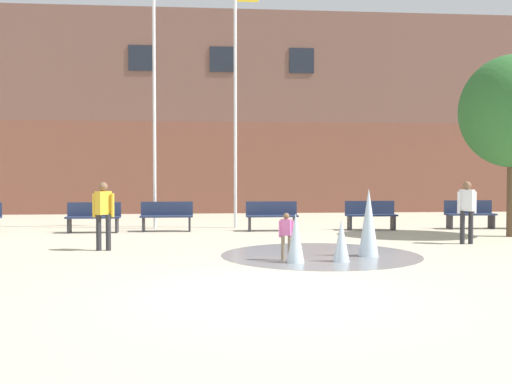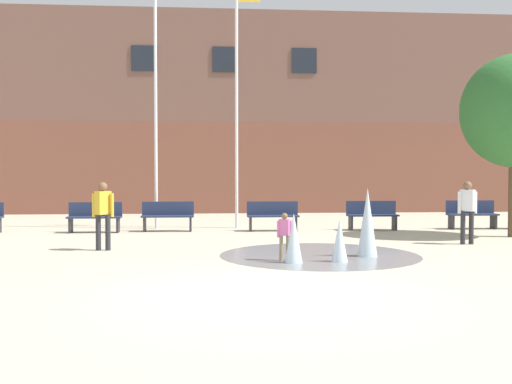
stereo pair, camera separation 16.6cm
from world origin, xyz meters
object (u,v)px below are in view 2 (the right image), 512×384
(park_bench_far_right, at_px, (472,214))
(adult_in_red, at_px, (467,207))
(flagpole_left, at_px, (156,88))
(park_bench_left_of_flagpoles, at_px, (95,217))
(teen_by_trashcan, at_px, (103,210))
(flagpole_right, at_px, (237,95))
(park_bench_under_right_flagpole, at_px, (273,215))
(park_bench_near_trashcan, at_px, (372,215))
(park_bench_under_left_flagpole, at_px, (168,216))
(child_running, at_px, (284,233))

(park_bench_far_right, bearing_deg, adult_in_red, -115.82)
(flagpole_left, bearing_deg, park_bench_left_of_flagpoles, -147.06)
(teen_by_trashcan, xyz_separation_m, flagpole_right, (3.40, 5.37, 3.40))
(park_bench_under_right_flagpole, height_order, flagpole_right, flagpole_right)
(park_bench_near_trashcan, bearing_deg, park_bench_left_of_flagpoles, -179.29)
(park_bench_left_of_flagpoles, relative_size, park_bench_far_right, 1.00)
(park_bench_under_left_flagpole, height_order, adult_in_red, adult_in_red)
(park_bench_far_right, height_order, flagpole_right, flagpole_right)
(park_bench_left_of_flagpoles, xyz_separation_m, park_bench_under_right_flagpole, (5.41, 0.06, 0.00))
(park_bench_left_of_flagpoles, distance_m, flagpole_right, 5.94)
(park_bench_under_left_flagpole, distance_m, flagpole_left, 4.17)
(park_bench_under_right_flagpole, relative_size, park_bench_near_trashcan, 1.00)
(park_bench_under_right_flagpole, relative_size, teen_by_trashcan, 1.01)
(adult_in_red, bearing_deg, park_bench_under_right_flagpole, -176.98)
(park_bench_near_trashcan, bearing_deg, park_bench_under_right_flagpole, -179.11)
(teen_by_trashcan, relative_size, flagpole_left, 0.19)
(park_bench_under_right_flagpole, bearing_deg, park_bench_near_trashcan, 0.89)
(flagpole_left, bearing_deg, child_running, -66.31)
(park_bench_under_right_flagpole, height_order, child_running, child_running)
(park_bench_far_right, distance_m, teen_by_trashcan, 11.76)
(teen_by_trashcan, bearing_deg, park_bench_left_of_flagpoles, 54.51)
(park_bench_under_right_flagpole, bearing_deg, park_bench_far_right, 1.35)
(flagpole_left, bearing_deg, park_bench_near_trashcan, -8.70)
(teen_by_trashcan, bearing_deg, child_running, -74.42)
(park_bench_under_left_flagpole, xyz_separation_m, park_bench_under_right_flagpole, (3.24, -0.15, 0.00))
(flagpole_left, distance_m, flagpole_right, 2.61)
(child_running, bearing_deg, park_bench_under_right_flagpole, -65.58)
(park_bench_under_right_flagpole, distance_m, teen_by_trashcan, 6.18)
(park_bench_left_of_flagpoles, bearing_deg, flagpole_left, 32.94)
(child_running, bearing_deg, park_bench_left_of_flagpoles, -22.73)
(adult_in_red, relative_size, flagpole_right, 0.19)
(park_bench_near_trashcan, distance_m, flagpole_left, 7.98)
(teen_by_trashcan, bearing_deg, flagpole_left, 33.13)
(flagpole_left, bearing_deg, park_bench_far_right, -5.31)
(park_bench_under_right_flagpole, distance_m, child_running, 6.25)
(flagpole_left, height_order, flagpole_right, flagpole_left)
(park_bench_under_left_flagpole, height_order, teen_by_trashcan, teen_by_trashcan)
(park_bench_under_right_flagpole, distance_m, park_bench_far_right, 6.44)
(flagpole_left, bearing_deg, park_bench_under_left_flagpole, -66.66)
(park_bench_under_right_flagpole, height_order, flagpole_left, flagpole_left)
(child_running, bearing_deg, park_bench_near_trashcan, -91.33)
(teen_by_trashcan, relative_size, flagpole_right, 0.19)
(park_bench_under_right_flagpole, height_order, park_bench_near_trashcan, same)
(teen_by_trashcan, height_order, child_running, teen_by_trashcan)
(adult_in_red, height_order, flagpole_right, flagpole_right)
(park_bench_left_of_flagpoles, relative_size, teen_by_trashcan, 1.01)
(park_bench_left_of_flagpoles, height_order, park_bench_under_right_flagpole, same)
(park_bench_far_right, relative_size, child_running, 1.62)
(park_bench_under_left_flagpole, bearing_deg, flagpole_right, 23.11)
(park_bench_left_of_flagpoles, xyz_separation_m, flagpole_left, (1.77, 1.15, 4.04))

